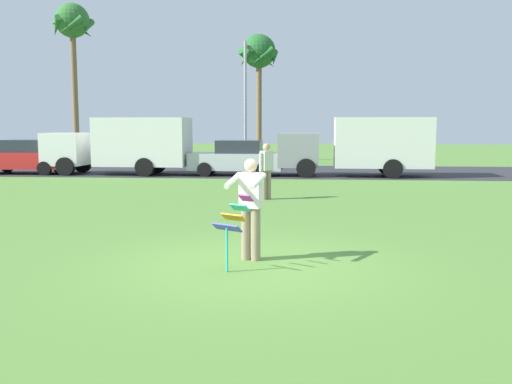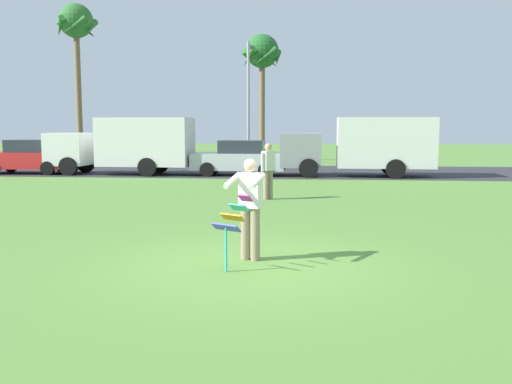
% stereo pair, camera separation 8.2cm
% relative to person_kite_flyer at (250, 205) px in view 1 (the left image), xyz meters
% --- Properties ---
extents(ground_plane, '(120.00, 120.00, 0.00)m').
position_rel_person_kite_flyer_xyz_m(ground_plane, '(0.06, -0.28, -0.95)').
color(ground_plane, '#568438').
extents(road_strip, '(120.00, 8.00, 0.01)m').
position_rel_person_kite_flyer_xyz_m(road_strip, '(0.06, 18.43, -0.95)').
color(road_strip, '#2D2D33').
rests_on(road_strip, ground).
extents(person_kite_flyer, '(0.67, 0.74, 1.73)m').
position_rel_person_kite_flyer_xyz_m(person_kite_flyer, '(0.00, 0.00, 0.00)').
color(person_kite_flyer, gray).
rests_on(person_kite_flyer, ground).
extents(kite_held, '(0.64, 0.73, 1.18)m').
position_rel_person_kite_flyer_xyz_m(kite_held, '(-0.20, -0.66, -0.15)').
color(kite_held, '#D83399').
rests_on(kite_held, ground).
extents(parked_car_red, '(4.23, 1.89, 1.60)m').
position_rel_person_kite_flyer_xyz_m(parked_car_red, '(-12.23, 16.03, -0.18)').
color(parked_car_red, red).
rests_on(parked_car_red, ground).
extents(parked_truck_white_box, '(6.75, 2.25, 2.62)m').
position_rel_person_kite_flyer_xyz_m(parked_truck_white_box, '(-7.37, 16.03, 0.46)').
color(parked_truck_white_box, silver).
rests_on(parked_truck_white_box, ground).
extents(parked_car_silver, '(4.23, 1.89, 1.60)m').
position_rel_person_kite_flyer_xyz_m(parked_car_silver, '(-2.20, 16.03, -0.18)').
color(parked_car_silver, silver).
rests_on(parked_car_silver, ground).
extents(parked_truck_grey_van, '(6.73, 2.19, 2.62)m').
position_rel_person_kite_flyer_xyz_m(parked_truck_grey_van, '(3.48, 16.03, 0.46)').
color(parked_truck_grey_van, gray).
rests_on(parked_truck_grey_van, ground).
extents(palm_tree_left_near, '(2.58, 2.71, 9.75)m').
position_rel_person_kite_flyer_xyz_m(palm_tree_left_near, '(-13.52, 25.16, 7.28)').
color(palm_tree_left_near, brown).
rests_on(palm_tree_left_near, ground).
extents(palm_tree_right_near, '(2.58, 2.71, 7.96)m').
position_rel_person_kite_flyer_xyz_m(palm_tree_right_near, '(-2.08, 26.66, 5.63)').
color(palm_tree_right_near, brown).
rests_on(palm_tree_right_near, ground).
extents(streetlight_pole, '(0.24, 1.65, 7.00)m').
position_rel_person_kite_flyer_xyz_m(streetlight_pole, '(-2.56, 23.20, 3.05)').
color(streetlight_pole, '#9E9EA3').
rests_on(streetlight_pole, ground).
extents(person_walker_near, '(0.42, 0.44, 1.73)m').
position_rel_person_kite_flyer_xyz_m(person_walker_near, '(-0.28, 7.88, -0.02)').
color(person_walker_near, gray).
rests_on(person_walker_near, ground).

